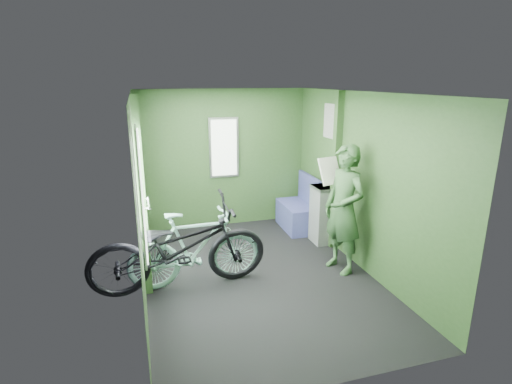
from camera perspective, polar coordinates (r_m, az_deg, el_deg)
The scene contains 6 objects.
room at distance 4.79m, azimuth -0.22°, elevation 3.64°, with size 4.00×4.02×2.31m.
bicycle_black at distance 5.04m, azimuth -10.57°, elevation -13.51°, with size 0.73×2.10×1.11m, color black.
bicycle_mint at distance 5.11m, azimuth -8.39°, elevation -12.96°, with size 0.46×1.62×0.97m, color #8DC6BB.
passenger at distance 5.23m, azimuth 12.43°, elevation -2.45°, with size 0.55×0.76×1.68m.
waste_box at distance 6.20m, azimuth 9.38°, elevation -3.20°, with size 0.26×0.37×0.89m, color slate.
bench_seat at distance 6.77m, azimuth 6.06°, elevation -3.01°, with size 0.50×0.87×0.91m.
Camera 1 is at (-1.35, -4.45, 2.45)m, focal length 28.00 mm.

